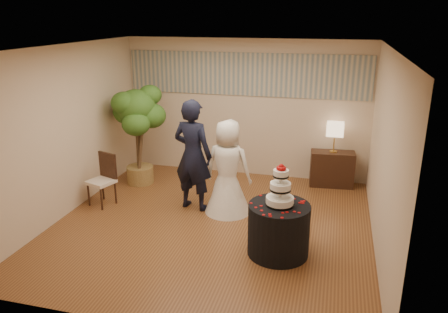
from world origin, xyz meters
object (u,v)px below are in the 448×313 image
(bride, at_px, (228,167))
(console, at_px, (332,169))
(groom, at_px, (193,155))
(side_chair, at_px, (101,180))
(ficus_tree, at_px, (138,135))
(wedding_cake, at_px, (281,185))
(table_lamp, at_px, (334,138))
(cake_table, at_px, (279,230))

(bride, distance_m, console, 2.42)
(groom, bearing_deg, side_chair, 22.44)
(groom, relative_size, ficus_tree, 0.97)
(groom, relative_size, wedding_cake, 3.22)
(console, bearing_deg, table_lamp, 0.00)
(cake_table, xyz_separation_m, ficus_tree, (-3.07, 2.02, 0.62))
(bride, xyz_separation_m, ficus_tree, (-2.03, 0.86, 0.19))
(wedding_cake, bearing_deg, groom, 144.57)
(console, distance_m, table_lamp, 0.64)
(bride, height_order, ficus_tree, ficus_tree)
(table_lamp, distance_m, ficus_tree, 3.82)
(groom, height_order, ficus_tree, ficus_tree)
(cake_table, xyz_separation_m, console, (0.66, 2.83, -0.03))
(console, height_order, table_lamp, table_lamp)
(wedding_cake, relative_size, ficus_tree, 0.30)
(table_lamp, bearing_deg, groom, -144.22)
(groom, bearing_deg, table_lamp, -132.16)
(groom, relative_size, console, 2.31)
(side_chair, bearing_deg, cake_table, 3.80)
(wedding_cake, height_order, ficus_tree, ficus_tree)
(cake_table, height_order, console, cake_table)
(cake_table, bearing_deg, console, 76.83)
(cake_table, distance_m, console, 2.91)
(console, bearing_deg, groom, -149.62)
(groom, xyz_separation_m, table_lamp, (2.31, 1.66, 0.02))
(cake_table, bearing_deg, side_chair, 165.01)
(cake_table, height_order, ficus_tree, ficus_tree)
(bride, relative_size, cake_table, 1.88)
(groom, height_order, table_lamp, groom)
(bride, xyz_separation_m, wedding_cake, (1.03, -1.17, 0.24))
(groom, height_order, side_chair, groom)
(console, bearing_deg, ficus_tree, -173.14)
(wedding_cake, xyz_separation_m, table_lamp, (0.66, 2.83, -0.07))
(console, distance_m, ficus_tree, 3.87)
(ficus_tree, bearing_deg, wedding_cake, -33.44)
(bride, height_order, cake_table, bride)
(console, xyz_separation_m, ficus_tree, (-3.73, -0.81, 0.65))
(groom, bearing_deg, cake_table, 156.63)
(wedding_cake, xyz_separation_m, console, (0.66, 2.83, -0.70))
(groom, height_order, wedding_cake, groom)
(bride, distance_m, cake_table, 1.62)
(wedding_cake, bearing_deg, cake_table, 0.00)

